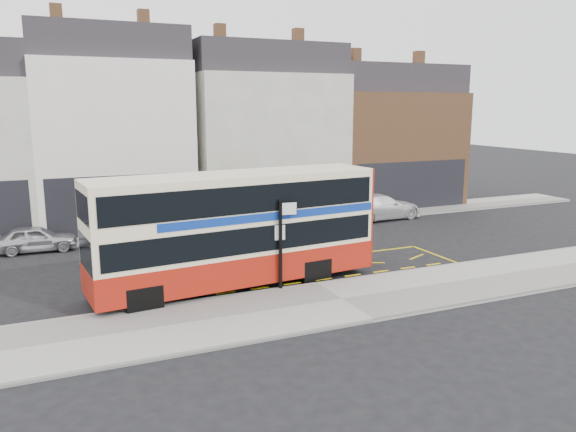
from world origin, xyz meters
name	(u,v)px	position (x,y,z in m)	size (l,w,h in m)	color
ground	(313,284)	(0.00, 0.00, 0.00)	(120.00, 120.00, 0.00)	black
pavement	(342,301)	(0.00, -2.30, 0.07)	(40.00, 4.00, 0.15)	#9E9C96
kerb	(317,285)	(0.00, -0.38, 0.07)	(40.00, 0.15, 0.15)	gray
far_pavement	(226,226)	(0.00, 11.00, 0.07)	(50.00, 3.00, 0.15)	#9E9C96
road_markings	(295,272)	(0.00, 1.60, 0.01)	(14.00, 3.40, 0.01)	#E1BE0B
terrace_left	(110,130)	(-5.50, 14.99, 5.32)	(8.00, 8.01, 11.80)	white
terrace_green_shop	(259,132)	(3.50, 14.99, 5.07)	(9.00, 8.01, 11.30)	silver
terrace_right	(380,137)	(12.50, 14.99, 4.57)	(9.00, 8.01, 10.30)	#98623D
double_decker_bus	(237,228)	(-2.71, 0.83, 2.25)	(10.92, 3.52, 4.29)	#FFEDC2
bus_stop_post	(282,236)	(-1.43, -0.40, 2.09)	(0.80, 0.20, 3.25)	black
car_silver	(36,239)	(-9.70, 9.47, 0.62)	(1.46, 3.64, 1.24)	#B9B8BE
car_grey	(199,223)	(-1.91, 9.56, 0.71)	(1.50, 4.31, 1.42)	#3E4145
car_white	(379,207)	(9.06, 9.51, 0.77)	(2.15, 5.28, 1.53)	white
street_tree_right	(307,163)	(5.67, 12.41, 3.27)	(2.22, 2.22, 4.80)	black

